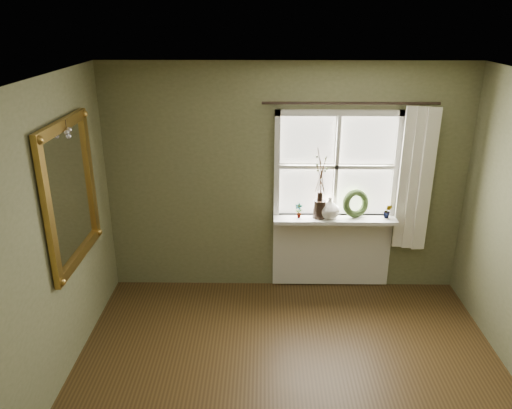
{
  "coord_description": "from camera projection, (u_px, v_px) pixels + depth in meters",
  "views": [
    {
      "loc": [
        -0.25,
        -3.01,
        3.07
      ],
      "look_at": [
        -0.32,
        1.55,
        1.29
      ],
      "focal_mm": 35.0,
      "sensor_mm": 36.0,
      "label": 1
    }
  ],
  "objects": [
    {
      "name": "window_frame",
      "position": [
        336.0,
        167.0,
        5.45
      ],
      "size": [
        1.36,
        0.06,
        1.24
      ],
      "color": "silver",
      "rests_on": "wall_back"
    },
    {
      "name": "potted_plant_right",
      "position": [
        388.0,
        211.0,
        5.51
      ],
      "size": [
        0.11,
        0.1,
        0.16
      ],
      "primitive_type": "imported",
      "rotation": [
        0.0,
        0.0,
        -0.32
      ],
      "color": "#31441E",
      "rests_on": "window_sill"
    },
    {
      "name": "curtain",
      "position": [
        415.0,
        180.0,
        5.38
      ],
      "size": [
        0.36,
        0.12,
        1.59
      ],
      "primitive_type": "cube",
      "color": "#EDE6CD",
      "rests_on": "wall_back"
    },
    {
      "name": "cream_vase",
      "position": [
        329.0,
        208.0,
        5.51
      ],
      "size": [
        0.26,
        0.26,
        0.24
      ],
      "primitive_type": "imported",
      "rotation": [
        0.0,
        0.0,
        0.14
      ],
      "color": "beige",
      "rests_on": "window_sill"
    },
    {
      "name": "dark_jug",
      "position": [
        319.0,
        209.0,
        5.51
      ],
      "size": [
        0.18,
        0.18,
        0.21
      ],
      "primitive_type": "cylinder",
      "rotation": [
        0.0,
        0.0,
        -0.3
      ],
      "color": "black",
      "rests_on": "window_sill"
    },
    {
      "name": "wreath",
      "position": [
        355.0,
        206.0,
        5.54
      ],
      "size": [
        0.35,
        0.25,
        0.33
      ],
      "primitive_type": "torus",
      "rotation": [
        1.36,
        0.0,
        0.38
      ],
      "color": "#31441E",
      "rests_on": "window_sill"
    },
    {
      "name": "potted_plant_left",
      "position": [
        299.0,
        210.0,
        5.52
      ],
      "size": [
        0.1,
        0.07,
        0.17
      ],
      "primitive_type": "imported",
      "rotation": [
        0.0,
        0.0,
        -0.16
      ],
      "color": "#31441E",
      "rests_on": "window_sill"
    },
    {
      "name": "wall_left",
      "position": [
        5.0,
        283.0,
        3.47
      ],
      "size": [
        0.1,
        4.5,
        2.6
      ],
      "primitive_type": "cube",
      "color": "#686A45",
      "rests_on": "ground"
    },
    {
      "name": "curtain_rod",
      "position": [
        351.0,
        103.0,
        5.14
      ],
      "size": [
        1.84,
        0.03,
        0.03
      ],
      "primitive_type": "cylinder",
      "rotation": [
        0.0,
        1.57,
        0.0
      ],
      "color": "black",
      "rests_on": "wall_back"
    },
    {
      "name": "window_apron",
      "position": [
        331.0,
        250.0,
        5.82
      ],
      "size": [
        1.36,
        0.04,
        0.88
      ],
      "primitive_type": "cube",
      "color": "silver",
      "rests_on": "ground"
    },
    {
      "name": "wall_back",
      "position": [
        285.0,
        180.0,
        5.59
      ],
      "size": [
        4.0,
        0.1,
        2.6
      ],
      "primitive_type": "cube",
      "color": "#686A45",
      "rests_on": "ground"
    },
    {
      "name": "gilt_mirror",
      "position": [
        71.0,
        193.0,
        4.43
      ],
      "size": [
        0.1,
        1.1,
        1.32
      ],
      "color": "white",
      "rests_on": "wall_left"
    },
    {
      "name": "ceiling",
      "position": [
        306.0,
        95.0,
        2.97
      ],
      "size": [
        4.5,
        4.5,
        0.0
      ],
      "primitive_type": "plane",
      "color": "silver",
      "rests_on": "ground"
    },
    {
      "name": "window_sill",
      "position": [
        335.0,
        219.0,
        5.56
      ],
      "size": [
        1.36,
        0.26,
        0.04
      ],
      "primitive_type": "cube",
      "color": "silver",
      "rests_on": "wall_back"
    }
  ]
}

